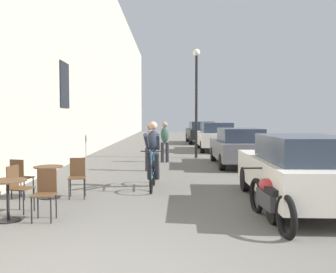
{
  "coord_description": "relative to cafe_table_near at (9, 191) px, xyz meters",
  "views": [
    {
      "loc": [
        0.7,
        -3.7,
        1.78
      ],
      "look_at": [
        0.67,
        11.9,
        0.99
      ],
      "focal_mm": 37.54,
      "sensor_mm": 36.0,
      "label": 1
    }
  ],
  "objects": [
    {
      "name": "parked_car_second",
      "position": [
        5.43,
        7.21,
        0.22
      ],
      "size": [
        1.75,
        4.04,
        1.43
      ],
      "color": "#595960",
      "rests_on": "ground_plane"
    },
    {
      "name": "cafe_table_near",
      "position": [
        0.0,
        0.0,
        0.0
      ],
      "size": [
        0.64,
        0.64,
        0.72
      ],
      "color": "black",
      "rests_on": "ground_plane"
    },
    {
      "name": "cafe_chair_mid_toward_wall",
      "position": [
        0.73,
        1.84,
        -0.0
      ],
      "size": [
        0.44,
        0.44,
        0.89
      ],
      "color": "black",
      "rests_on": "ground_plane"
    },
    {
      "name": "parked_motorcycle",
      "position": [
        4.53,
        -0.11,
        -0.12
      ],
      "size": [
        0.62,
        2.15,
        0.92
      ],
      "color": "black",
      "rests_on": "ground_plane"
    },
    {
      "name": "pedestrian_near",
      "position": [
        2.18,
        5.85,
        0.39
      ],
      "size": [
        0.36,
        0.26,
        1.62
      ],
      "color": "#26262D",
      "rests_on": "ground_plane"
    },
    {
      "name": "parked_car_third",
      "position": [
        5.41,
        13.45,
        0.29
      ],
      "size": [
        1.91,
        4.43,
        1.57
      ],
      "color": "beige",
      "rests_on": "ground_plane"
    },
    {
      "name": "cafe_chair_near_toward_street",
      "position": [
        0.63,
        0.08,
        -0.0
      ],
      "size": [
        0.39,
        0.39,
        0.89
      ],
      "color": "black",
      "rests_on": "ground_plane"
    },
    {
      "name": "parked_car_nearest",
      "position": [
        5.42,
        1.05,
        0.23
      ],
      "size": [
        1.84,
        4.14,
        1.45
      ],
      "color": "beige",
      "rests_on": "ground_plane"
    },
    {
      "name": "street_lamp",
      "position": [
        4.06,
        9.82,
        2.59
      ],
      "size": [
        0.32,
        0.32,
        4.9
      ],
      "color": "black",
      "rests_on": "ground_plane"
    },
    {
      "name": "cafe_chair_mid_toward_street",
      "position": [
        -0.5,
        1.69,
        -0.0
      ],
      "size": [
        0.46,
        0.46,
        0.89
      ],
      "color": "black",
      "rests_on": "ground_plane"
    },
    {
      "name": "cafe_chair_near_toward_wall",
      "position": [
        -0.07,
        0.58,
        -0.0
      ],
      "size": [
        0.46,
        0.46,
        0.89
      ],
      "color": "black",
      "rests_on": "ground_plane"
    },
    {
      "name": "pedestrian_mid",
      "position": [
        2.65,
        8.26,
        0.41
      ],
      "size": [
        0.35,
        0.25,
        1.66
      ],
      "color": "#26262D",
      "rests_on": "ground_plane"
    },
    {
      "name": "building_facade_left",
      "position": [
        -1.37,
        11.67,
        4.95
      ],
      "size": [
        0.54,
        68.0,
        10.93
      ],
      "color": "#B7AD99",
      "rests_on": "ground_plane"
    },
    {
      "name": "cafe_table_mid",
      "position": [
        0.11,
        1.76,
        0.0
      ],
      "size": [
        0.64,
        0.64,
        0.72
      ],
      "color": "black",
      "rests_on": "ground_plane"
    },
    {
      "name": "parked_car_fourth",
      "position": [
        5.15,
        19.39,
        0.3
      ],
      "size": [
        1.95,
        4.47,
        1.58
      ],
      "color": "black",
      "rests_on": "ground_plane"
    },
    {
      "name": "cyclist_on_bicycle",
      "position": [
        2.4,
        2.95,
        0.29
      ],
      "size": [
        0.52,
        1.76,
        1.74
      ],
      "color": "black",
      "rests_on": "ground_plane"
    }
  ]
}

